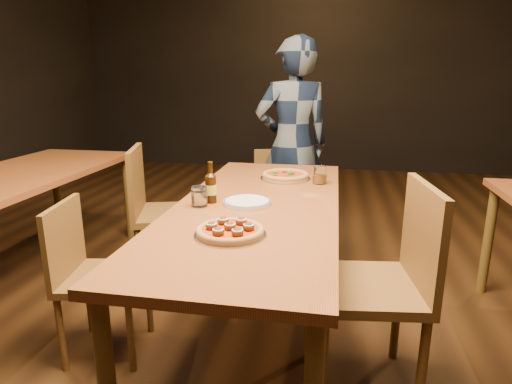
% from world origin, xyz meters
% --- Properties ---
extents(ground, '(9.00, 9.00, 0.00)m').
position_xyz_m(ground, '(0.00, 0.00, 0.00)').
color(ground, black).
extents(table_main, '(0.80, 2.00, 0.75)m').
position_xyz_m(table_main, '(0.00, 0.00, 0.68)').
color(table_main, brown).
rests_on(table_main, ground).
extents(table_left, '(0.80, 2.00, 0.75)m').
position_xyz_m(table_left, '(-1.70, 0.30, 0.68)').
color(table_left, brown).
rests_on(table_left, ground).
extents(chair_main_nw, '(0.44, 0.44, 0.82)m').
position_xyz_m(chair_main_nw, '(-0.72, -0.27, 0.41)').
color(chair_main_nw, '#5A2817').
rests_on(chair_main_nw, ground).
extents(chair_main_sw, '(0.56, 0.56, 0.97)m').
position_xyz_m(chair_main_sw, '(-0.69, 0.54, 0.49)').
color(chair_main_sw, '#5A2817').
rests_on(chair_main_sw, ground).
extents(chair_main_e, '(0.52, 0.52, 0.99)m').
position_xyz_m(chair_main_e, '(0.53, -0.30, 0.49)').
color(chair_main_e, '#5A2817').
rests_on(chair_main_e, ground).
extents(chair_end, '(0.49, 0.49, 0.83)m').
position_xyz_m(chair_end, '(-0.03, 1.22, 0.42)').
color(chair_end, '#5A2817').
rests_on(chair_end, ground).
extents(pizza_meatball, '(0.29, 0.29, 0.05)m').
position_xyz_m(pizza_meatball, '(-0.03, -0.47, 0.77)').
color(pizza_meatball, '#B7B7BF').
rests_on(pizza_meatball, table_main).
extents(pizza_margherita, '(0.31, 0.31, 0.04)m').
position_xyz_m(pizza_margherita, '(0.07, 0.55, 0.77)').
color(pizza_margherita, '#B7B7BF').
rests_on(pizza_margherita, table_main).
extents(plate_stack, '(0.23, 0.23, 0.02)m').
position_xyz_m(plate_stack, '(-0.05, -0.04, 0.76)').
color(plate_stack, white).
rests_on(plate_stack, table_main).
extents(beer_bottle, '(0.06, 0.06, 0.20)m').
position_xyz_m(beer_bottle, '(-0.23, -0.04, 0.82)').
color(beer_bottle, black).
rests_on(beer_bottle, table_main).
extents(water_glass, '(0.08, 0.08, 0.10)m').
position_xyz_m(water_glass, '(-0.27, -0.11, 0.80)').
color(water_glass, white).
rests_on(water_glass, table_main).
extents(amber_glass, '(0.08, 0.08, 0.10)m').
position_xyz_m(amber_glass, '(0.29, 0.47, 0.80)').
color(amber_glass, '#AB6013').
rests_on(amber_glass, table_main).
extents(diner, '(0.71, 0.60, 1.67)m').
position_xyz_m(diner, '(0.04, 1.36, 0.83)').
color(diner, black).
rests_on(diner, ground).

